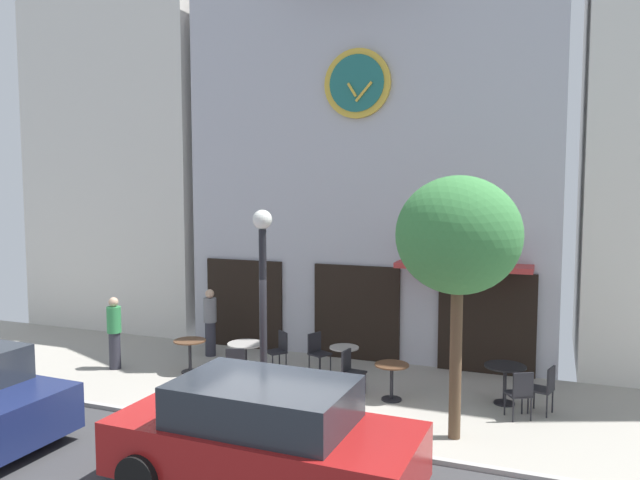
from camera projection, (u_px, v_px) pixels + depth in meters
name	position (u px, v px, depth m)	size (l,w,h in m)	color
ground_plane	(250.00, 451.00, 9.76)	(24.98, 11.07, 0.13)	#9E998E
clock_building	(373.00, 109.00, 15.46)	(9.19, 3.75, 11.91)	#B2B2BC
neighbor_building_left	(141.00, 81.00, 18.89)	(5.69, 4.07, 14.94)	silver
street_lamp	(263.00, 310.00, 11.22)	(0.36, 0.36, 3.78)	black
street_tree	(458.00, 237.00, 9.90)	(2.05, 1.84, 4.39)	brown
cafe_table_leftmost	(190.00, 349.00, 13.73)	(0.72, 0.72, 0.74)	black
cafe_table_near_curb	(246.00, 352.00, 13.40)	(0.80, 0.80, 0.76)	black
cafe_table_center	(344.00, 358.00, 13.09)	(0.63, 0.63, 0.76)	black
cafe_table_near_door	(392.00, 375.00, 11.95)	(0.68, 0.68, 0.72)	black
cafe_table_center_right	(505.00, 375.00, 11.74)	(0.79, 0.79, 0.76)	black
cafe_chair_left_end	(350.00, 369.00, 12.29)	(0.45, 0.45, 0.90)	black
cafe_chair_mid_row	(279.00, 348.00, 13.86)	(0.56, 0.56, 0.90)	black
cafe_chair_outer	(520.00, 391.00, 10.94)	(0.55, 0.55, 0.90)	black
cafe_chair_near_tree	(317.00, 350.00, 13.71)	(0.53, 0.53, 0.90)	black
cafe_chair_curbside	(236.00, 365.00, 12.54)	(0.52, 0.52, 0.90)	black
cafe_chair_facing_wall	(545.00, 386.00, 11.21)	(0.50, 0.50, 0.90)	black
pedestrian_green	(114.00, 332.00, 13.99)	(0.41, 0.41, 1.67)	#2D2D38
pedestrian_grey	(210.00, 322.00, 15.06)	(0.44, 0.44, 1.67)	#2D2D38
parked_car_red	(264.00, 437.00, 8.38)	(4.34, 2.09, 1.55)	maroon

